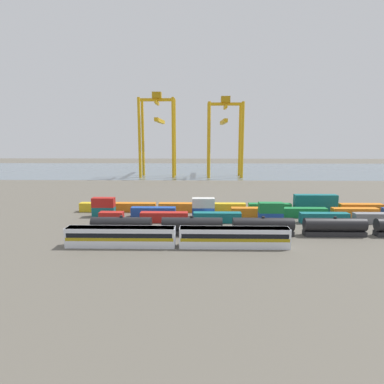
# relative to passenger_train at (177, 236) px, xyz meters

# --- Properties ---
(ground_plane) EXTENTS (420.00, 420.00, 0.00)m
(ground_plane) POSITION_rel_passenger_train_xyz_m (7.10, 63.51, -2.14)
(ground_plane) COLOR #5B564C
(harbour_water) EXTENTS (400.00, 110.00, 0.01)m
(harbour_water) POSITION_rel_passenger_train_xyz_m (7.10, 155.91, -2.14)
(harbour_water) COLOR slate
(harbour_water) RESTS_ON ground_plane
(passenger_train) EXTENTS (43.91, 3.14, 3.90)m
(passenger_train) POSITION_rel_passenger_train_xyz_m (0.00, 0.00, 0.00)
(passenger_train) COLOR silver
(passenger_train) RESTS_ON ground_plane
(freight_tank_row) EXTENTS (75.97, 2.85, 4.31)m
(freight_tank_row) POSITION_rel_passenger_train_xyz_m (18.41, 7.94, -0.12)
(freight_tank_row) COLOR #232326
(freight_tank_row) RESTS_ON ground_plane
(shipping_container_0) EXTENTS (6.04, 2.44, 2.60)m
(shipping_container_0) POSITION_rel_passenger_train_xyz_m (-18.09, 18.86, -0.84)
(shipping_container_0) COLOR #AD211C
(shipping_container_0) RESTS_ON ground_plane
(shipping_container_1) EXTENTS (12.10, 2.44, 2.60)m
(shipping_container_1) POSITION_rel_passenger_train_xyz_m (-4.57, 18.86, -0.84)
(shipping_container_1) COLOR #AD211C
(shipping_container_1) RESTS_ON ground_plane
(shipping_container_2) EXTENTS (12.10, 2.44, 2.60)m
(shipping_container_2) POSITION_rel_passenger_train_xyz_m (8.95, 18.86, -0.84)
(shipping_container_2) COLOR #146066
(shipping_container_2) RESTS_ON ground_plane
(shipping_container_3) EXTENTS (6.04, 2.44, 2.60)m
(shipping_container_3) POSITION_rel_passenger_train_xyz_m (22.47, 18.86, -0.84)
(shipping_container_3) COLOR #1C4299
(shipping_container_3) RESTS_ON ground_plane
(shipping_container_4) EXTENTS (6.04, 2.44, 2.60)m
(shipping_container_4) POSITION_rel_passenger_train_xyz_m (22.47, 18.86, 1.76)
(shipping_container_4) COLOR #197538
(shipping_container_4) RESTS_ON shipping_container_3
(shipping_container_5) EXTENTS (12.10, 2.44, 2.60)m
(shipping_container_5) POSITION_rel_passenger_train_xyz_m (35.99, 18.86, -0.84)
(shipping_container_5) COLOR #146066
(shipping_container_5) RESTS_ON ground_plane
(shipping_container_6) EXTENTS (12.10, 2.44, 2.60)m
(shipping_container_6) POSITION_rel_passenger_train_xyz_m (49.51, 18.86, -0.84)
(shipping_container_6) COLOR slate
(shipping_container_6) RESTS_ON ground_plane
(shipping_container_7) EXTENTS (6.04, 2.44, 2.60)m
(shipping_container_7) POSITION_rel_passenger_train_xyz_m (-21.76, 24.73, -0.84)
(shipping_container_7) COLOR #146066
(shipping_container_7) RESTS_ON ground_plane
(shipping_container_8) EXTENTS (6.04, 2.44, 2.60)m
(shipping_container_8) POSITION_rel_passenger_train_xyz_m (-21.76, 24.73, 1.76)
(shipping_container_8) COLOR #AD211C
(shipping_container_8) RESTS_ON shipping_container_7
(shipping_container_9) EXTENTS (12.10, 2.44, 2.60)m
(shipping_container_9) POSITION_rel_passenger_train_xyz_m (-8.13, 24.73, -0.84)
(shipping_container_9) COLOR #1C4299
(shipping_container_9) RESTS_ON ground_plane
(shipping_container_10) EXTENTS (6.04, 2.44, 2.60)m
(shipping_container_10) POSITION_rel_passenger_train_xyz_m (5.51, 24.73, -0.84)
(shipping_container_10) COLOR #1C4299
(shipping_container_10) RESTS_ON ground_plane
(shipping_container_11) EXTENTS (6.04, 2.44, 2.60)m
(shipping_container_11) POSITION_rel_passenger_train_xyz_m (5.51, 24.73, 1.76)
(shipping_container_11) COLOR silver
(shipping_container_11) RESTS_ON shipping_container_10
(shipping_container_12) EXTENTS (12.10, 2.44, 2.60)m
(shipping_container_12) POSITION_rel_passenger_train_xyz_m (19.15, 24.73, -0.84)
(shipping_container_12) COLOR orange
(shipping_container_12) RESTS_ON ground_plane
(shipping_container_13) EXTENTS (12.10, 2.44, 2.60)m
(shipping_container_13) POSITION_rel_passenger_train_xyz_m (32.79, 24.73, -0.84)
(shipping_container_13) COLOR #197538
(shipping_container_13) RESTS_ON ground_plane
(shipping_container_14) EXTENTS (12.10, 2.44, 2.60)m
(shipping_container_14) POSITION_rel_passenger_train_xyz_m (46.42, 24.73, -0.84)
(shipping_container_14) COLOR orange
(shipping_container_14) RESTS_ON ground_plane
(shipping_container_16) EXTENTS (6.04, 2.44, 2.60)m
(shipping_container_16) POSITION_rel_passenger_train_xyz_m (-27.35, 30.60, -0.84)
(shipping_container_16) COLOR gold
(shipping_container_16) RESTS_ON ground_plane
(shipping_container_17) EXTENTS (12.10, 2.44, 2.60)m
(shipping_container_17) POSITION_rel_passenger_train_xyz_m (-14.31, 30.60, -0.84)
(shipping_container_17) COLOR orange
(shipping_container_17) RESTS_ON ground_plane
(shipping_container_18) EXTENTS (12.10, 2.44, 2.60)m
(shipping_container_18) POSITION_rel_passenger_train_xyz_m (-1.28, 30.60, -0.84)
(shipping_container_18) COLOR orange
(shipping_container_18) RESTS_ON ground_plane
(shipping_container_19) EXTENTS (12.10, 2.44, 2.60)m
(shipping_container_19) POSITION_rel_passenger_train_xyz_m (11.76, 30.60, -0.84)
(shipping_container_19) COLOR gold
(shipping_container_19) RESTS_ON ground_plane
(shipping_container_20) EXTENTS (12.10, 2.44, 2.60)m
(shipping_container_20) POSITION_rel_passenger_train_xyz_m (24.80, 30.60, -0.84)
(shipping_container_20) COLOR #197538
(shipping_container_20) RESTS_ON ground_plane
(shipping_container_21) EXTENTS (12.10, 2.44, 2.60)m
(shipping_container_21) POSITION_rel_passenger_train_xyz_m (37.84, 30.60, -0.84)
(shipping_container_21) COLOR #146066
(shipping_container_21) RESTS_ON ground_plane
(shipping_container_22) EXTENTS (12.10, 2.44, 2.60)m
(shipping_container_22) POSITION_rel_passenger_train_xyz_m (37.84, 30.60, 1.76)
(shipping_container_22) COLOR #146066
(shipping_container_22) RESTS_ON shipping_container_21
(shipping_container_23) EXTENTS (12.10, 2.44, 2.60)m
(shipping_container_23) POSITION_rel_passenger_train_xyz_m (50.88, 30.60, -0.84)
(shipping_container_23) COLOR orange
(shipping_container_23) RESTS_ON ground_plane
(gantry_crane_west) EXTENTS (19.50, 37.07, 45.36)m
(gantry_crane_west) POSITION_rel_passenger_train_xyz_m (-18.22, 120.57, 25.14)
(gantry_crane_west) COLOR gold
(gantry_crane_west) RESTS_ON ground_plane
(gantry_crane_central) EXTENTS (19.23, 34.68, 43.08)m
(gantry_crane_central) POSITION_rel_passenger_train_xyz_m (18.58, 120.26, 24.03)
(gantry_crane_central) COLOR gold
(gantry_crane_central) RESTS_ON ground_plane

